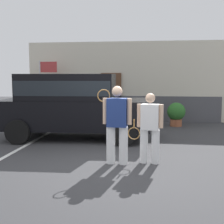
# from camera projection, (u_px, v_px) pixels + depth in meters

# --- Properties ---
(ground_plane) EXTENTS (40.00, 40.00, 0.00)m
(ground_plane) POSITION_uv_depth(u_px,v_px,m) (106.00, 164.00, 6.97)
(ground_plane) COLOR #38383A
(parking_stripe_0) EXTENTS (0.12, 4.40, 0.01)m
(parking_stripe_0) POSITION_uv_depth(u_px,v_px,m) (26.00, 145.00, 8.80)
(parking_stripe_0) COLOR silver
(parking_stripe_0) RESTS_ON ground_plane
(house_frontage) EXTENTS (9.21, 0.40, 3.46)m
(house_frontage) POSITION_uv_depth(u_px,v_px,m) (130.00, 84.00, 13.47)
(house_frontage) COLOR beige
(house_frontage) RESTS_ON ground_plane
(parked_suv) EXTENTS (4.70, 2.38, 2.05)m
(parked_suv) POSITION_uv_depth(u_px,v_px,m) (73.00, 103.00, 9.66)
(parked_suv) COLOR black
(parked_suv) RESTS_ON ground_plane
(tennis_player_man) EXTENTS (0.79, 0.30, 1.78)m
(tennis_player_man) POSITION_uv_depth(u_px,v_px,m) (117.00, 124.00, 6.88)
(tennis_player_man) COLOR white
(tennis_player_man) RESTS_ON ground_plane
(tennis_player_woman) EXTENTS (0.85, 0.30, 1.61)m
(tennis_player_woman) POSITION_uv_depth(u_px,v_px,m) (150.00, 127.00, 6.94)
(tennis_player_woman) COLOR white
(tennis_player_woman) RESTS_ON ground_plane
(potted_plant_by_porch) EXTENTS (0.71, 0.71, 0.94)m
(potted_plant_by_porch) POSITION_uv_depth(u_px,v_px,m) (176.00, 113.00, 12.04)
(potted_plant_by_porch) COLOR #9E5638
(potted_plant_by_porch) RESTS_ON ground_plane
(flag_pole) EXTENTS (0.80, 0.08, 2.62)m
(flag_pole) POSITION_uv_depth(u_px,v_px,m) (45.00, 79.00, 13.13)
(flag_pole) COLOR silver
(flag_pole) RESTS_ON ground_plane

